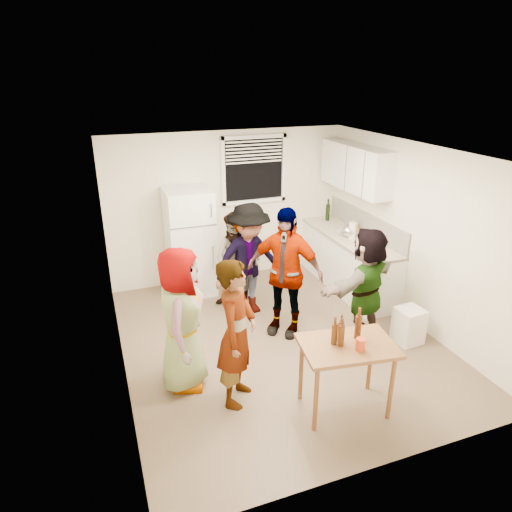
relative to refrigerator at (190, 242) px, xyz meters
name	(u,v)px	position (x,y,z in m)	size (l,w,h in m)	color
room	(279,341)	(0.75, -1.88, -0.85)	(4.00, 4.50, 2.50)	white
window	(254,170)	(1.20, 0.33, 1.00)	(1.12, 0.10, 1.06)	white
refrigerator	(190,242)	(0.00, 0.00, 0.00)	(0.70, 0.70, 1.70)	white
counter_lower	(347,263)	(2.45, -0.73, -0.42)	(0.60, 2.20, 0.86)	white
countertop	(350,237)	(2.45, -0.73, 0.03)	(0.64, 2.22, 0.04)	beige
backsplash	(366,223)	(2.74, -0.73, 0.23)	(0.03, 2.20, 0.36)	beige
upper_cabinets	(355,168)	(2.58, -0.53, 1.10)	(0.34, 1.60, 0.70)	white
kettle	(348,237)	(2.40, -0.76, 0.05)	(0.26, 0.22, 0.22)	silver
paper_towel	(352,238)	(2.43, -0.82, 0.05)	(0.11, 0.11, 0.25)	white
wine_bottle	(327,220)	(2.50, 0.11, 0.05)	(0.07, 0.07, 0.29)	black
beer_bottle_counter	(365,250)	(2.35, -1.34, 0.05)	(0.06, 0.06, 0.24)	#47230C
blue_cup	(359,252)	(2.21, -1.38, 0.05)	(0.09, 0.09, 0.12)	#0D18AF
picture_frame	(355,226)	(2.67, -0.52, 0.12)	(0.02, 0.18, 0.15)	#E8C34C
trash_bin	(409,325)	(2.35, -2.48, -0.60)	(0.33, 0.33, 0.48)	white
serving_table	(342,408)	(0.88, -3.32, -0.85)	(0.95, 0.63, 0.80)	brown
beer_bottle_table	(357,338)	(1.03, -3.25, -0.05)	(0.07, 0.07, 0.26)	#47230C
red_cup	(360,350)	(0.94, -3.45, -0.05)	(0.09, 0.09, 0.13)	#C33B19
guest_grey	(186,382)	(-0.61, -2.32, -0.85)	(0.82, 1.68, 0.53)	gray
guest_stripe	(238,397)	(-0.13, -2.78, -0.85)	(0.61, 1.66, 0.40)	#141933
guest_back_left	(238,307)	(0.52, -0.81, -0.85)	(0.73, 1.50, 0.57)	#533723
guest_back_right	(249,312)	(0.64, -0.99, -0.85)	(1.09, 1.68, 0.62)	#434449
guest_black	(283,330)	(0.91, -1.66, -0.85)	(1.05, 1.79, 0.44)	black
guest_orange	(361,336)	(1.84, -2.16, -0.85)	(1.45, 1.56, 0.46)	#E18D4A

